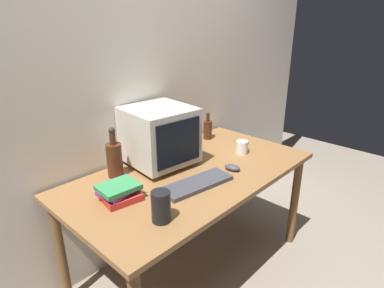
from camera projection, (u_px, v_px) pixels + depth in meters
name	position (u px, v px, depth m)	size (l,w,h in m)	color
ground_plane	(192.00, 266.00, 2.24)	(6.00, 6.00, 0.00)	gray
back_wall	(138.00, 77.00, 2.09)	(4.00, 0.08, 2.50)	silver
desk	(192.00, 183.00, 2.00)	(1.56, 0.83, 0.73)	olive
crt_monitor	(159.00, 136.00, 2.00)	(0.42, 0.42, 0.37)	beige
keyboard	(197.00, 184.00, 1.80)	(0.42, 0.15, 0.02)	#3F3F47
computer_mouse	(232.00, 168.00, 1.98)	(0.06, 0.10, 0.04)	#3F3F47
bottle_tall	(114.00, 158.00, 1.88)	(0.09, 0.09, 0.30)	#472314
bottle_short	(208.00, 129.00, 2.48)	(0.07, 0.07, 0.21)	#472314
book_stack	(120.00, 192.00, 1.66)	(0.22, 0.19, 0.09)	red
mug	(242.00, 147.00, 2.22)	(0.12, 0.08, 0.09)	white
metal_canister	(161.00, 207.00, 1.47)	(0.09, 0.09, 0.15)	black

